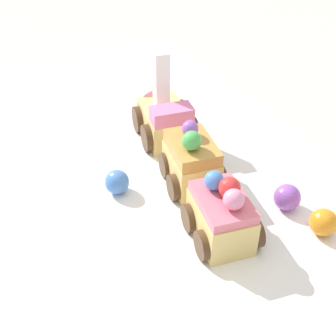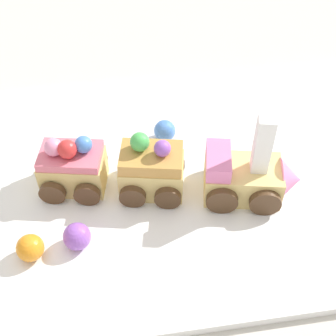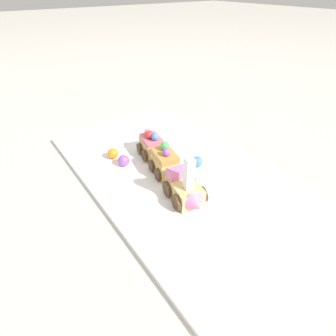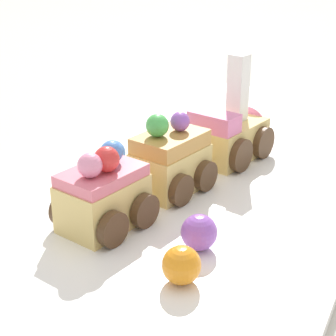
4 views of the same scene
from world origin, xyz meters
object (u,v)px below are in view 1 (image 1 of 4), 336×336
(cake_train_locomotive, at_px, (163,116))
(cake_car_caramel, at_px, (191,162))
(gumball_purple, at_px, (287,197))
(gumball_blue, at_px, (119,184))
(gumball_orange, at_px, (323,222))
(cake_car_strawberry, at_px, (223,215))

(cake_train_locomotive, height_order, cake_car_caramel, cake_train_locomotive)
(cake_train_locomotive, xyz_separation_m, gumball_purple, (-0.20, -0.05, -0.01))
(cake_train_locomotive, relative_size, gumball_blue, 4.16)
(gumball_orange, relative_size, gumball_blue, 1.03)
(cake_car_strawberry, xyz_separation_m, gumball_purple, (0.00, -0.09, -0.01))
(gumball_purple, bearing_deg, cake_train_locomotive, 13.02)
(cake_train_locomotive, height_order, gumball_blue, cake_train_locomotive)
(cake_train_locomotive, bearing_deg, cake_car_caramel, 179.91)
(gumball_purple, bearing_deg, gumball_blue, 53.83)
(cake_train_locomotive, distance_m, cake_car_caramel, 0.11)
(cake_car_strawberry, height_order, gumball_blue, cake_car_strawberry)
(cake_car_caramel, relative_size, gumball_purple, 2.76)
(cake_car_caramel, relative_size, cake_car_strawberry, 1.00)
(cake_car_caramel, xyz_separation_m, gumball_blue, (0.02, 0.08, -0.02))
(cake_car_strawberry, bearing_deg, gumball_orange, -104.60)
(cake_car_caramel, bearing_deg, cake_car_strawberry, -179.77)
(cake_car_strawberry, bearing_deg, cake_train_locomotive, 0.05)
(gumball_orange, xyz_separation_m, gumball_blue, (0.16, 0.16, -0.00))
(gumball_orange, bearing_deg, cake_train_locomotive, 12.10)
(cake_car_strawberry, xyz_separation_m, gumball_orange, (-0.05, -0.09, -0.01))
(gumball_orange, bearing_deg, cake_car_caramel, 29.12)
(cake_car_strawberry, distance_m, gumball_purple, 0.09)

